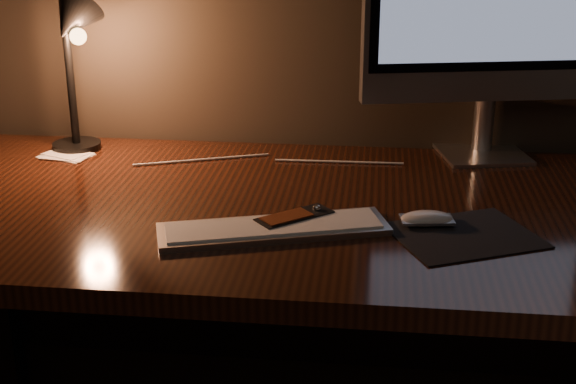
# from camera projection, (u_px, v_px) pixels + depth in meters

# --- Properties ---
(desk) EXTENTS (1.60, 0.75, 0.75)m
(desk) POSITION_uv_depth(u_px,v_px,m) (285.00, 251.00, 1.59)
(desk) COLOR black
(desk) RESTS_ON ground
(keyboard) EXTENTS (0.40, 0.22, 0.01)m
(keyboard) POSITION_uv_depth(u_px,v_px,m) (273.00, 228.00, 1.35)
(keyboard) COLOR silver
(keyboard) RESTS_ON desk
(mousepad) EXTENTS (0.28, 0.26, 0.00)m
(mousepad) POSITION_uv_depth(u_px,v_px,m) (464.00, 235.00, 1.34)
(mousepad) COLOR black
(mousepad) RESTS_ON desk
(mouse) EXTENTS (0.10, 0.06, 0.02)m
(mouse) POSITION_uv_depth(u_px,v_px,m) (427.00, 220.00, 1.38)
(mouse) COLOR white
(mouse) RESTS_ON desk
(media_remote) EXTENTS (0.14, 0.13, 0.03)m
(media_remote) POSITION_uv_depth(u_px,v_px,m) (294.00, 219.00, 1.39)
(media_remote) COLOR black
(media_remote) RESTS_ON desk
(papers) EXTENTS (0.12, 0.10, 0.01)m
(papers) POSITION_uv_depth(u_px,v_px,m) (66.00, 155.00, 1.75)
(papers) COLOR white
(papers) RESTS_ON desk
(desk_lamp) EXTENTS (0.16, 0.18, 0.36)m
(desk_lamp) POSITION_uv_depth(u_px,v_px,m) (72.00, 43.00, 1.68)
(desk_lamp) COLOR black
(desk_lamp) RESTS_ON desk
(cable) EXTENTS (0.56, 0.10, 0.00)m
(cable) POSITION_uv_depth(u_px,v_px,m) (270.00, 162.00, 1.70)
(cable) COLOR white
(cable) RESTS_ON desk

